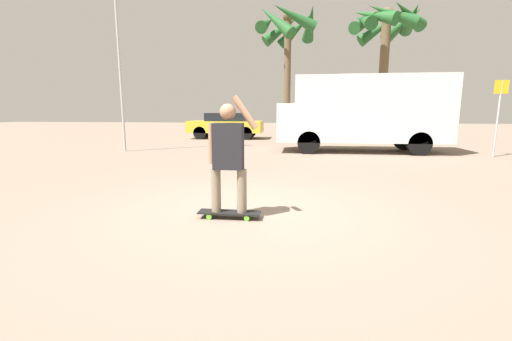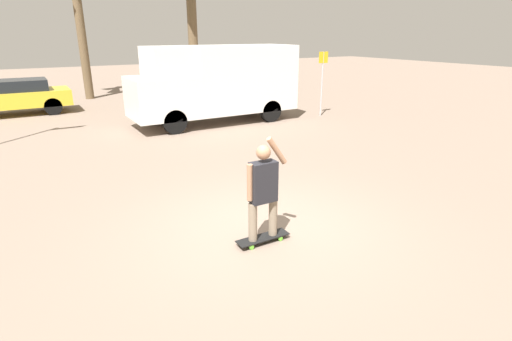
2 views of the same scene
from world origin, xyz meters
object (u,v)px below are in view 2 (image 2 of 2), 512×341
Objects in this scene: skateboard at (263,238)px; parked_car_yellow at (16,96)px; person_skateboarder at (263,187)px; street_sign at (322,76)px; camper_van at (217,81)px.

parked_car_yellow is (-3.16, 14.51, 0.70)m from skateboard.
person_skateboarder is (-0.00, -0.00, 0.91)m from skateboard.
street_sign is (7.63, 7.83, 1.56)m from skateboard.
camper_van is 1.49× the size of parked_car_yellow.
skateboard is 0.36× the size of street_sign.
camper_van is 8.73m from parked_car_yellow.
person_skateboarder is at bearing -111.18° from camper_van.
parked_car_yellow is at bearing 148.27° from street_sign.
skateboard is 0.54× the size of person_skateboarder.
parked_car_yellow is 12.72m from street_sign.
street_sign is (7.64, 7.83, 0.65)m from person_skateboarder.
skateboard is at bearing -134.26° from street_sign.
person_skateboarder is 0.66× the size of street_sign.
street_sign is at bearing -13.14° from camper_van.
person_skateboarder is 9.47m from camper_van.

